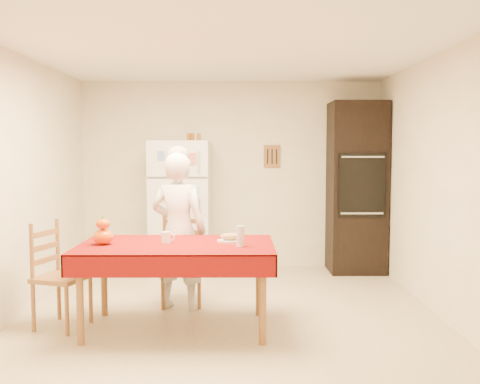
{
  "coord_description": "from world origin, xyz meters",
  "views": [
    {
      "loc": [
        0.09,
        -4.98,
        1.58
      ],
      "look_at": [
        0.11,
        0.2,
        1.18
      ],
      "focal_mm": 40.0,
      "sensor_mm": 36.0,
      "label": 1
    }
  ],
  "objects_px": {
    "seated_woman": "(179,231)",
    "pumpkin_lower": "(103,237)",
    "chair_left": "(56,271)",
    "dining_table": "(177,252)",
    "bread_plate": "(230,241)",
    "coffee_mug": "(166,237)",
    "wine_glass": "(240,236)",
    "oven_cabinet": "(356,187)",
    "chair_far": "(182,255)",
    "refrigerator": "(181,207)"
  },
  "relations": [
    {
      "from": "chair_far",
      "to": "pumpkin_lower",
      "type": "distance_m",
      "value": 1.07
    },
    {
      "from": "pumpkin_lower",
      "to": "wine_glass",
      "type": "height_order",
      "value": "wine_glass"
    },
    {
      "from": "coffee_mug",
      "to": "wine_glass",
      "type": "relative_size",
      "value": 0.57
    },
    {
      "from": "dining_table",
      "to": "pumpkin_lower",
      "type": "distance_m",
      "value": 0.65
    },
    {
      "from": "chair_far",
      "to": "seated_woman",
      "type": "height_order",
      "value": "seated_woman"
    },
    {
      "from": "refrigerator",
      "to": "oven_cabinet",
      "type": "height_order",
      "value": "oven_cabinet"
    },
    {
      "from": "chair_far",
      "to": "seated_woman",
      "type": "xyz_separation_m",
      "value": [
        -0.01,
        -0.19,
        0.27
      ]
    },
    {
      "from": "pumpkin_lower",
      "to": "bread_plate",
      "type": "height_order",
      "value": "pumpkin_lower"
    },
    {
      "from": "oven_cabinet",
      "to": "bread_plate",
      "type": "relative_size",
      "value": 9.17
    },
    {
      "from": "refrigerator",
      "to": "seated_woman",
      "type": "height_order",
      "value": "refrigerator"
    },
    {
      "from": "dining_table",
      "to": "coffee_mug",
      "type": "relative_size",
      "value": 17.0
    },
    {
      "from": "refrigerator",
      "to": "wine_glass",
      "type": "bearing_deg",
      "value": -72.0
    },
    {
      "from": "dining_table",
      "to": "seated_woman",
      "type": "relative_size",
      "value": 1.09
    },
    {
      "from": "pumpkin_lower",
      "to": "wine_glass",
      "type": "distance_m",
      "value": 1.2
    },
    {
      "from": "coffee_mug",
      "to": "chair_far",
      "type": "bearing_deg",
      "value": 85.94
    },
    {
      "from": "seated_woman",
      "to": "chair_far",
      "type": "bearing_deg",
      "value": -75.54
    },
    {
      "from": "wine_glass",
      "to": "bread_plate",
      "type": "bearing_deg",
      "value": 112.45
    },
    {
      "from": "chair_far",
      "to": "pumpkin_lower",
      "type": "xyz_separation_m",
      "value": [
        -0.59,
        -0.84,
        0.32
      ]
    },
    {
      "from": "bread_plate",
      "to": "seated_woman",
      "type": "bearing_deg",
      "value": 134.87
    },
    {
      "from": "chair_left",
      "to": "oven_cabinet",
      "type": "bearing_deg",
      "value": -37.67
    },
    {
      "from": "oven_cabinet",
      "to": "chair_left",
      "type": "distance_m",
      "value": 3.9
    },
    {
      "from": "chair_far",
      "to": "wine_glass",
      "type": "distance_m",
      "value": 1.16
    },
    {
      "from": "seated_woman",
      "to": "pumpkin_lower",
      "type": "height_order",
      "value": "seated_woman"
    },
    {
      "from": "dining_table",
      "to": "chair_left",
      "type": "relative_size",
      "value": 1.79
    },
    {
      "from": "dining_table",
      "to": "bread_plate",
      "type": "height_order",
      "value": "bread_plate"
    },
    {
      "from": "wine_glass",
      "to": "seated_woman",
      "type": "bearing_deg",
      "value": 129.54
    },
    {
      "from": "oven_cabinet",
      "to": "chair_left",
      "type": "height_order",
      "value": "oven_cabinet"
    },
    {
      "from": "chair_left",
      "to": "pumpkin_lower",
      "type": "height_order",
      "value": "chair_left"
    },
    {
      "from": "oven_cabinet",
      "to": "wine_glass",
      "type": "bearing_deg",
      "value": -122.42
    },
    {
      "from": "chair_far",
      "to": "refrigerator",
      "type": "bearing_deg",
      "value": 92.43
    },
    {
      "from": "coffee_mug",
      "to": "pumpkin_lower",
      "type": "distance_m",
      "value": 0.54
    },
    {
      "from": "refrigerator",
      "to": "pumpkin_lower",
      "type": "height_order",
      "value": "refrigerator"
    },
    {
      "from": "refrigerator",
      "to": "seated_woman",
      "type": "bearing_deg",
      "value": -84.63
    },
    {
      "from": "refrigerator",
      "to": "seated_woman",
      "type": "relative_size",
      "value": 1.09
    },
    {
      "from": "refrigerator",
      "to": "chair_left",
      "type": "xyz_separation_m",
      "value": [
        -0.89,
        -2.16,
        -0.34
      ]
    },
    {
      "from": "chair_left",
      "to": "seated_woman",
      "type": "bearing_deg",
      "value": -44.45
    },
    {
      "from": "pumpkin_lower",
      "to": "chair_left",
      "type": "bearing_deg",
      "value": 168.49
    },
    {
      "from": "oven_cabinet",
      "to": "coffee_mug",
      "type": "bearing_deg",
      "value": -134.34
    },
    {
      "from": "dining_table",
      "to": "chair_far",
      "type": "relative_size",
      "value": 1.79
    },
    {
      "from": "seated_woman",
      "to": "wine_glass",
      "type": "xyz_separation_m",
      "value": [
        0.61,
        -0.74,
        0.07
      ]
    },
    {
      "from": "seated_woman",
      "to": "oven_cabinet",
      "type": "bearing_deg",
      "value": -125.57
    },
    {
      "from": "refrigerator",
      "to": "dining_table",
      "type": "height_order",
      "value": "refrigerator"
    },
    {
      "from": "oven_cabinet",
      "to": "dining_table",
      "type": "relative_size",
      "value": 1.29
    },
    {
      "from": "refrigerator",
      "to": "chair_far",
      "type": "xyz_separation_m",
      "value": [
        0.16,
        -1.41,
        -0.34
      ]
    },
    {
      "from": "oven_cabinet",
      "to": "bread_plate",
      "type": "bearing_deg",
      "value": -126.47
    },
    {
      "from": "dining_table",
      "to": "bread_plate",
      "type": "bearing_deg",
      "value": 11.33
    },
    {
      "from": "coffee_mug",
      "to": "pumpkin_lower",
      "type": "xyz_separation_m",
      "value": [
        -0.54,
        -0.07,
        0.02
      ]
    },
    {
      "from": "coffee_mug",
      "to": "pumpkin_lower",
      "type": "relative_size",
      "value": 0.56
    },
    {
      "from": "chair_left",
      "to": "pumpkin_lower",
      "type": "bearing_deg",
      "value": -84.02
    },
    {
      "from": "oven_cabinet",
      "to": "pumpkin_lower",
      "type": "height_order",
      "value": "oven_cabinet"
    }
  ]
}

